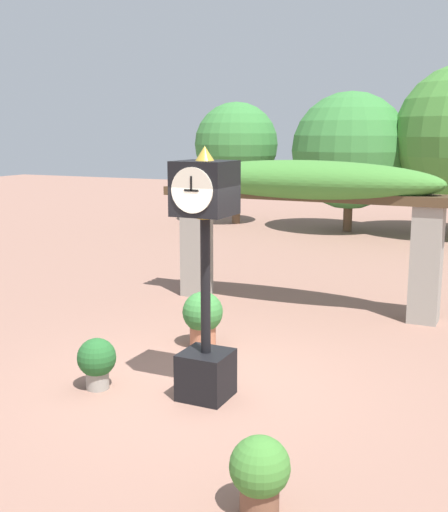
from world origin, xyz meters
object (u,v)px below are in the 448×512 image
potted_plant_near_right (97,361)px  potted_plant_far_left (203,316)px  pedestal_clock (205,270)px  potted_plant_near_left (260,472)px

potted_plant_near_right → potted_plant_far_left: size_ratio=0.78×
potted_plant_far_left → pedestal_clock: bearing=-61.8°
potted_plant_far_left → potted_plant_near_right: bearing=-103.2°
pedestal_clock → potted_plant_near_right: (-1.32, -0.33, -1.19)m
potted_plant_near_left → potted_plant_far_left: 4.22m
pedestal_clock → potted_plant_near_right: bearing=-165.8°
pedestal_clock → potted_plant_far_left: size_ratio=3.59×
potted_plant_near_left → potted_plant_near_right: bearing=150.4°
potted_plant_near_right → pedestal_clock: bearing=14.2°
potted_plant_near_right → potted_plant_far_left: bearing=76.8°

